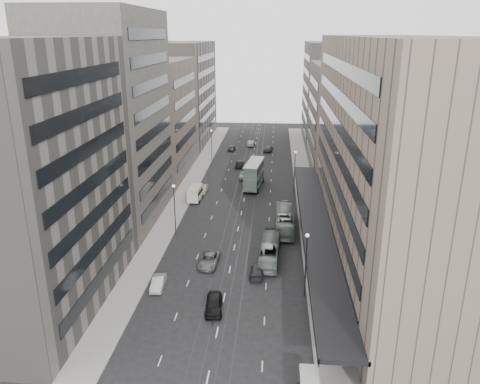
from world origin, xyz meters
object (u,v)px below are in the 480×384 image
(bus_far, at_px, (285,220))
(panel_van, at_px, (195,193))
(sedan_1, at_px, (158,283))
(pedestrian, at_px, (348,347))
(sedan_0, at_px, (214,304))
(double_decker, at_px, (254,174))
(sedan_2, at_px, (209,260))
(bus_near, at_px, (270,251))

(bus_far, distance_m, panel_van, 20.78)
(sedan_1, bearing_deg, panel_van, 88.06)
(panel_van, distance_m, pedestrian, 48.94)
(sedan_0, bearing_deg, panel_van, 97.94)
(panel_van, relative_size, sedan_0, 0.97)
(double_decker, height_order, sedan_0, double_decker)
(double_decker, distance_m, sedan_0, 45.82)
(panel_van, distance_m, sedan_2, 26.16)
(bus_near, bearing_deg, sedan_2, 16.87)
(panel_van, bearing_deg, sedan_1, -84.92)
(sedan_1, bearing_deg, double_decker, 73.17)
(bus_near, height_order, panel_van, bus_near)
(sedan_2, distance_m, pedestrian, 24.33)
(panel_van, bearing_deg, pedestrian, -58.75)
(double_decker, distance_m, pedestrian, 54.03)
(pedestrian, bearing_deg, bus_far, -118.36)
(bus_near, xyz_separation_m, sedan_1, (-13.81, -8.66, -0.78))
(bus_far, relative_size, sedan_2, 2.22)
(sedan_0, distance_m, sedan_1, 8.87)
(sedan_0, relative_size, sedan_1, 1.16)
(bus_far, distance_m, sedan_2, 16.81)
(double_decker, bearing_deg, panel_van, -132.37)
(bus_near, xyz_separation_m, bus_far, (2.23, 10.99, 0.18))
(double_decker, xyz_separation_m, pedestrian, (11.84, -52.69, -1.91))
(double_decker, xyz_separation_m, sedan_1, (-10.00, -41.20, -2.24))
(bus_near, height_order, bus_far, bus_far)
(sedan_1, bearing_deg, sedan_2, 46.67)
(pedestrian, bearing_deg, bus_near, -107.16)
(bus_near, bearing_deg, panel_van, -55.42)
(bus_near, height_order, sedan_0, bus_near)
(bus_far, xyz_separation_m, pedestrian, (5.80, -31.13, -0.63))
(sedan_0, bearing_deg, pedestrian, -31.08)
(sedan_0, bearing_deg, bus_near, 59.94)
(panel_van, xyz_separation_m, pedestrian, (22.54, -43.44, -0.57))
(bus_far, distance_m, sedan_0, 25.60)
(sedan_2, bearing_deg, sedan_0, -75.13)
(bus_far, height_order, sedan_2, bus_far)
(sedan_0, relative_size, pedestrian, 2.77)
(sedan_0, xyz_separation_m, sedan_1, (-7.64, 4.51, -0.14))
(bus_near, height_order, pedestrian, bus_near)
(bus_far, bearing_deg, panel_van, -35.93)
(bus_near, relative_size, bus_far, 0.89)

